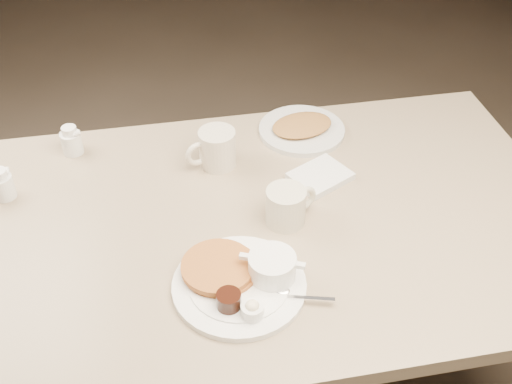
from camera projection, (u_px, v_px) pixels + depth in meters
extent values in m
cube|color=tan|center=(258.00, 226.00, 1.50)|extent=(1.50, 0.90, 0.04)
cylinder|color=black|center=(257.00, 321.00, 1.73)|extent=(0.14, 0.14, 0.69)
cylinder|color=white|center=(239.00, 286.00, 1.32)|extent=(0.37, 0.37, 0.01)
cylinder|color=white|center=(239.00, 283.00, 1.31)|extent=(0.28, 0.28, 0.00)
cylinder|color=#B4672A|center=(221.00, 269.00, 1.34)|extent=(0.21, 0.21, 0.01)
cylinder|color=#B4672A|center=(218.00, 266.00, 1.32)|extent=(0.21, 0.21, 0.01)
cylinder|color=white|center=(272.00, 267.00, 1.31)|extent=(0.13, 0.13, 0.05)
cube|color=white|center=(245.00, 257.00, 1.31)|extent=(0.03, 0.02, 0.01)
cube|color=white|center=(300.00, 265.00, 1.29)|extent=(0.03, 0.02, 0.01)
ellipsoid|color=white|center=(267.00, 260.00, 1.31)|extent=(0.06, 0.06, 0.03)
ellipsoid|color=white|center=(278.00, 266.00, 1.30)|extent=(0.05, 0.05, 0.02)
cylinder|color=black|center=(229.00, 301.00, 1.25)|extent=(0.07, 0.07, 0.04)
cylinder|color=white|center=(252.00, 311.00, 1.24)|extent=(0.06, 0.06, 0.03)
ellipsoid|color=#FFEDC1|center=(252.00, 306.00, 1.23)|extent=(0.04, 0.04, 0.02)
cube|color=white|center=(308.00, 298.00, 1.28)|extent=(0.11, 0.04, 0.00)
ellipsoid|color=white|center=(282.00, 290.00, 1.29)|extent=(0.04, 0.04, 0.01)
cylinder|color=beige|center=(286.00, 206.00, 1.45)|extent=(0.12, 0.12, 0.09)
cylinder|color=black|center=(286.00, 193.00, 1.43)|extent=(0.10, 0.10, 0.01)
torus|color=beige|center=(304.00, 199.00, 1.47)|extent=(0.07, 0.04, 0.07)
cube|color=silver|center=(320.00, 176.00, 1.59)|extent=(0.18, 0.16, 0.02)
cylinder|color=beige|center=(217.00, 148.00, 1.62)|extent=(0.12, 0.12, 0.10)
torus|color=beige|center=(198.00, 154.00, 1.60)|extent=(0.07, 0.03, 0.07)
cylinder|color=white|center=(3.00, 187.00, 1.53)|extent=(0.06, 0.06, 0.06)
cone|color=white|center=(8.00, 172.00, 1.52)|extent=(0.02, 0.03, 0.02)
cylinder|color=white|center=(72.00, 143.00, 1.67)|extent=(0.07, 0.07, 0.06)
cylinder|color=white|center=(69.00, 131.00, 1.64)|extent=(0.05, 0.05, 0.02)
cone|color=white|center=(75.00, 135.00, 1.64)|extent=(0.03, 0.03, 0.02)
torus|color=white|center=(64.00, 138.00, 1.68)|extent=(0.03, 0.03, 0.04)
cylinder|color=silver|center=(302.00, 130.00, 1.75)|extent=(0.29, 0.29, 0.01)
ellipsoid|color=#A06E36|center=(302.00, 125.00, 1.74)|extent=(0.20, 0.16, 0.02)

